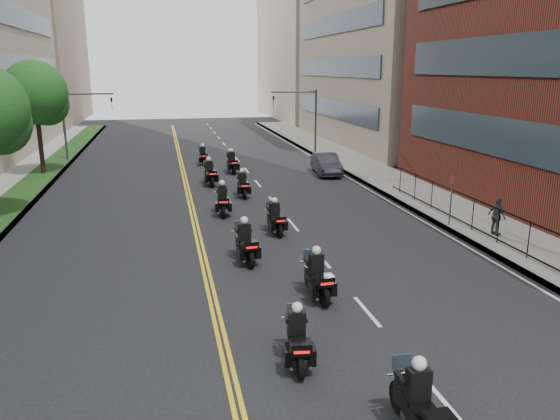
# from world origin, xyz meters

# --- Properties ---
(sidewalk_right) EXTENTS (4.00, 90.00, 0.15)m
(sidewalk_right) POSITION_xyz_m (12.00, 25.00, 0.07)
(sidewalk_right) COLOR gray
(sidewalk_right) RESTS_ON ground
(grass_strip) EXTENTS (2.00, 90.00, 0.04)m
(grass_strip) POSITION_xyz_m (-11.20, 25.00, 0.17)
(grass_strip) COLOR #1A3714
(grass_strip) RESTS_ON sidewalk_left
(building_right_far) EXTENTS (15.00, 28.00, 26.00)m
(building_right_far) POSITION_xyz_m (21.50, 78.00, 13.00)
(building_right_far) COLOR #AF9E8D
(building_right_far) RESTS_ON ground
(building_left_far) EXTENTS (16.00, 28.00, 26.00)m
(building_left_far) POSITION_xyz_m (-22.00, 78.00, 13.00)
(building_left_far) COLOR gray
(building_left_far) RESTS_ON ground
(iron_fence) EXTENTS (0.05, 28.00, 1.50)m
(iron_fence) POSITION_xyz_m (11.00, 12.00, 0.90)
(iron_fence) COLOR black
(iron_fence) RESTS_ON sidewalk_right
(traffic_signal_right) EXTENTS (4.09, 0.20, 5.60)m
(traffic_signal_right) POSITION_xyz_m (9.54, 42.00, 3.70)
(traffic_signal_right) COLOR #3F3F44
(traffic_signal_right) RESTS_ON ground
(traffic_signal_left) EXTENTS (4.09, 0.20, 5.60)m
(traffic_signal_left) POSITION_xyz_m (-9.54, 42.00, 3.70)
(traffic_signal_left) COLOR #3F3F44
(traffic_signal_left) RESTS_ON ground
(motorcycle_1) EXTENTS (0.56, 2.44, 1.81)m
(motorcycle_1) POSITION_xyz_m (2.03, 4.04, 0.71)
(motorcycle_1) COLOR black
(motorcycle_1) RESTS_ON ground
(motorcycle_2) EXTENTS (0.67, 2.23, 1.65)m
(motorcycle_2) POSITION_xyz_m (0.32, 7.45, 0.65)
(motorcycle_2) COLOR black
(motorcycle_2) RESTS_ON ground
(motorcycle_3) EXTENTS (0.56, 2.39, 1.76)m
(motorcycle_3) POSITION_xyz_m (1.96, 11.36, 0.70)
(motorcycle_3) COLOR black
(motorcycle_3) RESTS_ON ground
(motorcycle_4) EXTENTS (0.66, 2.44, 1.80)m
(motorcycle_4) POSITION_xyz_m (0.17, 15.33, 0.71)
(motorcycle_4) COLOR black
(motorcycle_4) RESTS_ON ground
(motorcycle_5) EXTENTS (0.57, 2.26, 1.67)m
(motorcycle_5) POSITION_xyz_m (2.08, 18.83, 0.66)
(motorcycle_5) COLOR black
(motorcycle_5) RESTS_ON ground
(motorcycle_6) EXTENTS (0.59, 2.44, 1.80)m
(motorcycle_6) POSITION_xyz_m (0.07, 22.65, 0.71)
(motorcycle_6) COLOR black
(motorcycle_6) RESTS_ON ground
(motorcycle_7) EXTENTS (0.52, 2.28, 1.69)m
(motorcycle_7) POSITION_xyz_m (1.68, 26.48, 0.67)
(motorcycle_7) COLOR black
(motorcycle_7) RESTS_ON ground
(motorcycle_8) EXTENTS (0.70, 2.50, 1.85)m
(motorcycle_8) POSITION_xyz_m (0.06, 30.21, 0.73)
(motorcycle_8) COLOR black
(motorcycle_8) RESTS_ON ground
(motorcycle_9) EXTENTS (0.62, 2.41, 1.78)m
(motorcycle_9) POSITION_xyz_m (2.02, 34.17, 0.70)
(motorcycle_9) COLOR black
(motorcycle_9) RESTS_ON ground
(motorcycle_10) EXTENTS (0.53, 2.25, 1.66)m
(motorcycle_10) POSITION_xyz_m (0.23, 38.07, 0.65)
(motorcycle_10) COLOR black
(motorcycle_10) RESTS_ON ground
(parked_sedan) EXTENTS (1.93, 4.57, 1.47)m
(parked_sedan) POSITION_xyz_m (8.58, 32.23, 0.73)
(parked_sedan) COLOR black
(parked_sedan) RESTS_ON ground
(pedestrian_c) EXTENTS (0.55, 1.06, 1.73)m
(pedestrian_c) POSITION_xyz_m (11.57, 16.01, 1.01)
(pedestrian_c) COLOR #3A3B41
(pedestrian_c) RESTS_ON sidewalk_right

